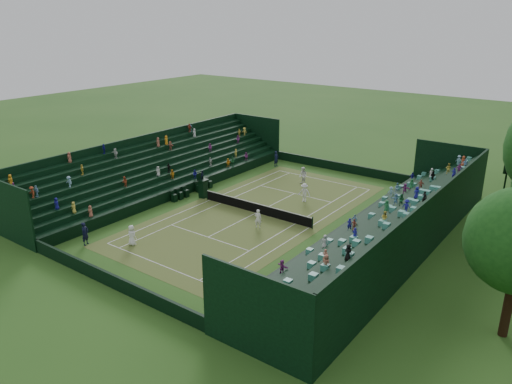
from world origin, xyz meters
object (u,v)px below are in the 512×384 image
at_px(player_far_west, 303,176).
at_px(player_far_east, 304,193).
at_px(player_near_west, 132,235).
at_px(tennis_net, 256,208).
at_px(umpire_chair, 203,186).
at_px(player_near_east, 258,219).

relative_size(player_far_west, player_far_east, 1.02).
bearing_deg(player_near_west, tennis_net, -110.70).
height_order(player_near_west, player_far_west, player_far_west).
xyz_separation_m(umpire_chair, player_near_west, (2.80, -11.14, -0.35)).
relative_size(umpire_chair, player_near_east, 1.66).
bearing_deg(player_far_east, tennis_net, -121.88).
relative_size(umpire_chair, player_near_west, 1.67).
height_order(player_near_west, player_far_east, player_far_east).
xyz_separation_m(player_near_east, player_far_west, (-2.93, 11.88, 0.10)).
bearing_deg(player_near_west, player_far_west, -99.86).
relative_size(tennis_net, player_near_west, 7.16).
height_order(tennis_net, player_near_west, player_near_west).
distance_m(umpire_chair, player_far_east, 9.73).
height_order(tennis_net, player_near_east, player_near_east).
distance_m(player_near_east, player_far_west, 12.24).
bearing_deg(tennis_net, umpire_chair, 177.78).
height_order(umpire_chair, player_near_east, umpire_chair).
bearing_deg(umpire_chair, tennis_net, -2.22).
xyz_separation_m(tennis_net, player_near_east, (2.07, -2.51, 0.29)).
bearing_deg(player_far_west, player_far_east, -36.12).
distance_m(umpire_chair, player_near_west, 11.49).
height_order(tennis_net, player_far_east, player_far_east).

